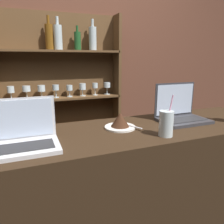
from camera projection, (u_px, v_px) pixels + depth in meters
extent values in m
cube|color=black|center=(122.00, 209.00, 1.29)|extent=(1.94, 0.50, 0.99)
cube|color=brown|center=(72.00, 60.00, 2.22)|extent=(7.00, 0.06, 2.70)
cube|color=brown|center=(0.00, 112.00, 1.97)|extent=(0.03, 0.18, 1.79)
cube|color=brown|center=(117.00, 103.00, 2.38)|extent=(0.03, 0.18, 1.79)
cube|color=brown|center=(62.00, 105.00, 2.25)|extent=(1.18, 0.02, 1.79)
cube|color=brown|center=(65.00, 141.00, 2.26)|extent=(1.14, 0.18, 0.02)
cube|color=brown|center=(63.00, 98.00, 2.15)|extent=(1.14, 0.18, 0.02)
cube|color=brown|center=(61.00, 51.00, 2.04)|extent=(1.14, 0.18, 0.02)
cylinder|color=silver|center=(12.00, 100.00, 1.98)|extent=(0.06, 0.06, 0.01)
cylinder|color=silver|center=(11.00, 96.00, 1.97)|extent=(0.01, 0.01, 0.06)
cylinder|color=silver|center=(11.00, 89.00, 1.96)|extent=(0.06, 0.06, 0.06)
cylinder|color=silver|center=(27.00, 99.00, 2.03)|extent=(0.06, 0.06, 0.01)
cylinder|color=silver|center=(27.00, 95.00, 2.02)|extent=(0.01, 0.01, 0.07)
cylinder|color=silver|center=(26.00, 89.00, 2.01)|extent=(0.07, 0.07, 0.05)
cylinder|color=silver|center=(42.00, 98.00, 2.08)|extent=(0.06, 0.06, 0.01)
cylinder|color=silver|center=(42.00, 95.00, 2.07)|extent=(0.01, 0.01, 0.06)
cylinder|color=silver|center=(41.00, 88.00, 2.05)|extent=(0.07, 0.07, 0.06)
cylinder|color=silver|center=(56.00, 97.00, 2.12)|extent=(0.05, 0.05, 0.01)
cylinder|color=silver|center=(56.00, 94.00, 2.12)|extent=(0.01, 0.01, 0.07)
cylinder|color=silver|center=(56.00, 87.00, 2.10)|extent=(0.06, 0.06, 0.05)
cylinder|color=silver|center=(70.00, 96.00, 2.17)|extent=(0.05, 0.05, 0.01)
cylinder|color=silver|center=(70.00, 93.00, 2.16)|extent=(0.01, 0.01, 0.06)
cylinder|color=silver|center=(69.00, 88.00, 2.15)|extent=(0.06, 0.06, 0.05)
cylinder|color=silver|center=(83.00, 96.00, 2.22)|extent=(0.06, 0.06, 0.01)
cylinder|color=silver|center=(83.00, 92.00, 2.21)|extent=(0.01, 0.01, 0.06)
cylinder|color=silver|center=(82.00, 86.00, 2.20)|extent=(0.07, 0.07, 0.06)
cylinder|color=silver|center=(95.00, 95.00, 2.27)|extent=(0.05, 0.05, 0.01)
cylinder|color=silver|center=(95.00, 91.00, 2.26)|extent=(0.01, 0.01, 0.07)
cylinder|color=silver|center=(95.00, 85.00, 2.24)|extent=(0.06, 0.06, 0.05)
cylinder|color=silver|center=(107.00, 94.00, 2.31)|extent=(0.06, 0.06, 0.01)
cylinder|color=silver|center=(107.00, 91.00, 2.30)|extent=(0.01, 0.01, 0.07)
cylinder|color=silver|center=(107.00, 85.00, 2.29)|extent=(0.07, 0.07, 0.05)
cylinder|color=brown|center=(49.00, 37.00, 1.98)|extent=(0.07, 0.07, 0.22)
cylinder|color=brown|center=(48.00, 20.00, 1.95)|extent=(0.02, 0.02, 0.07)
cylinder|color=#B2C1C6|center=(93.00, 39.00, 2.13)|extent=(0.07, 0.07, 0.22)
cylinder|color=#B2C1C6|center=(92.00, 23.00, 2.09)|extent=(0.03, 0.03, 0.07)
cylinder|color=#B2C1C6|center=(58.00, 38.00, 2.01)|extent=(0.08, 0.08, 0.22)
cylinder|color=#B2C1C6|center=(57.00, 21.00, 1.97)|extent=(0.03, 0.03, 0.07)
cylinder|color=#1E4C23|center=(78.00, 41.00, 2.08)|extent=(0.06, 0.06, 0.17)
cylinder|color=#1E4C23|center=(77.00, 29.00, 2.05)|extent=(0.02, 0.02, 0.06)
cube|color=silver|center=(20.00, 149.00, 0.91)|extent=(0.33, 0.20, 0.02)
cube|color=#28282B|center=(19.00, 147.00, 0.90)|extent=(0.28, 0.11, 0.00)
cube|color=silver|center=(18.00, 119.00, 0.98)|extent=(0.33, 0.00, 0.19)
cube|color=silver|center=(18.00, 119.00, 0.97)|extent=(0.30, 0.01, 0.17)
cube|color=#333338|center=(184.00, 121.00, 1.33)|extent=(0.29, 0.20, 0.02)
cube|color=#28282B|center=(185.00, 119.00, 1.31)|extent=(0.25, 0.11, 0.00)
cube|color=#333338|center=(175.00, 99.00, 1.39)|extent=(0.29, 0.00, 0.21)
cube|color=silver|center=(175.00, 99.00, 1.39)|extent=(0.27, 0.01, 0.19)
cylinder|color=silver|center=(121.00, 127.00, 1.21)|extent=(0.17, 0.17, 0.01)
cone|color=#381E11|center=(121.00, 120.00, 1.20)|extent=(0.10, 0.10, 0.08)
cube|color=#B7B7BC|center=(129.00, 126.00, 1.22)|extent=(0.08, 0.16, 0.00)
cylinder|color=silver|center=(166.00, 124.00, 1.08)|extent=(0.07, 0.07, 0.13)
cylinder|color=#EA9EC6|center=(169.00, 116.00, 1.07)|extent=(0.04, 0.01, 0.20)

